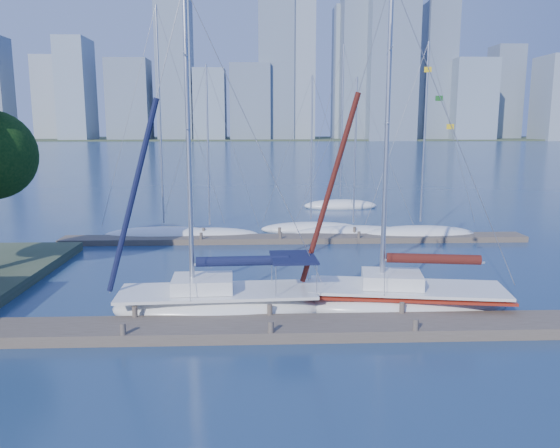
{
  "coord_description": "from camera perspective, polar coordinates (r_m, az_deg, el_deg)",
  "views": [
    {
      "loc": [
        -0.41,
        -18.59,
        7.32
      ],
      "look_at": [
        0.51,
        4.0,
        3.3
      ],
      "focal_mm": 35.0,
      "sensor_mm": 36.0,
      "label": 1
    }
  ],
  "objects": [
    {
      "name": "bg_boat_1",
      "position": [
        36.74,
        -7.32,
        -1.11
      ],
      "size": [
        6.78,
        2.82,
        11.57
      ],
      "rotation": [
        0.0,
        0.0,
        -0.12
      ],
      "color": "white",
      "rests_on": "ground"
    },
    {
      "name": "skyline",
      "position": [
        310.76,
        1.86,
        15.12
      ],
      "size": [
        503.68,
        51.31,
        102.75
      ],
      "color": "gray",
      "rests_on": "ground"
    },
    {
      "name": "sailboat_navy",
      "position": [
        21.8,
        -6.53,
        -6.82
      ],
      "size": [
        8.45,
        3.11,
        12.95
      ],
      "rotation": [
        0.0,
        0.0,
        0.05
      ],
      "color": "white",
      "rests_on": "ground"
    },
    {
      "name": "far_shore",
      "position": [
        338.67,
        -2.3,
        8.85
      ],
      "size": [
        800.0,
        100.0,
        1.5
      ],
      "primitive_type": "cube",
      "color": "#38472D",
      "rests_on": "ground"
    },
    {
      "name": "sailboat_maroon",
      "position": [
        22.7,
        13.02,
        -6.25
      ],
      "size": [
        8.71,
        3.96,
        13.34
      ],
      "rotation": [
        0.0,
        0.0,
        -0.15
      ],
      "color": "white",
      "rests_on": "ground"
    },
    {
      "name": "near_dock",
      "position": [
        19.92,
        -1.02,
        -10.86
      ],
      "size": [
        26.0,
        2.0,
        0.4
      ],
      "primitive_type": "cube",
      "color": "brown",
      "rests_on": "ground"
    },
    {
      "name": "bg_boat_4",
      "position": [
        37.65,
        14.42,
        -1.0
      ],
      "size": [
        7.64,
        2.88,
        13.04
      ],
      "rotation": [
        0.0,
        0.0,
        0.06
      ],
      "color": "white",
      "rests_on": "ground"
    },
    {
      "name": "bg_boat_2",
      "position": [
        38.85,
        3.24,
        -0.45
      ],
      "size": [
        7.34,
        3.58,
        11.12
      ],
      "rotation": [
        0.0,
        0.0,
        0.23
      ],
      "color": "white",
      "rests_on": "ground"
    },
    {
      "name": "bg_boat_7",
      "position": [
        50.3,
        6.34,
        2.01
      ],
      "size": [
        6.85,
        2.85,
        14.81
      ],
      "rotation": [
        0.0,
        0.0,
        -0.08
      ],
      "color": "white",
      "rests_on": "ground"
    },
    {
      "name": "bg_boat_3",
      "position": [
        37.51,
        7.66,
        -0.9
      ],
      "size": [
        8.25,
        3.86,
        10.86
      ],
      "rotation": [
        0.0,
        0.0,
        -0.23
      ],
      "color": "white",
      "rests_on": "ground"
    },
    {
      "name": "bg_boat_0",
      "position": [
        37.1,
        -11.98,
        -1.06
      ],
      "size": [
        8.15,
        2.88,
        15.15
      ],
      "rotation": [
        0.0,
        0.0,
        0.07
      ],
      "color": "white",
      "rests_on": "ground"
    },
    {
      "name": "far_dock",
      "position": [
        35.41,
        1.62,
        -1.55
      ],
      "size": [
        30.0,
        1.8,
        0.36
      ],
      "primitive_type": "cube",
      "color": "brown",
      "rests_on": "ground"
    },
    {
      "name": "ground",
      "position": [
        19.99,
        -1.01,
        -11.4
      ],
      "size": [
        700.0,
        700.0,
        0.0
      ],
      "primitive_type": "plane",
      "color": "navy",
      "rests_on": "ground"
    }
  ]
}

